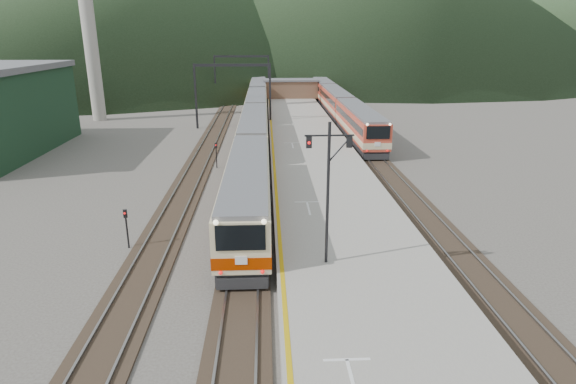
{
  "coord_description": "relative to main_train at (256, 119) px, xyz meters",
  "views": [
    {
      "loc": [
        1.19,
        -6.26,
        11.38
      ],
      "look_at": [
        2.52,
        22.3,
        2.0
      ],
      "focal_mm": 30.0,
      "sensor_mm": 36.0,
      "label": 1
    }
  ],
  "objects": [
    {
      "name": "track_far",
      "position": [
        -5.0,
        -10.71,
        -1.82
      ],
      "size": [
        2.6,
        200.0,
        0.23
      ],
      "color": "black",
      "rests_on": "ground"
    },
    {
      "name": "second_train",
      "position": [
        11.5,
        13.63,
        -0.03
      ],
      "size": [
        2.67,
        54.91,
        3.26
      ],
      "color": "#C03E2B",
      "rests_on": "track_second"
    },
    {
      "name": "gantry_near",
      "position": [
        -2.85,
        4.29,
        3.7
      ],
      "size": [
        9.55,
        0.25,
        8.0
      ],
      "color": "black",
      "rests_on": "ground"
    },
    {
      "name": "track_second",
      "position": [
        11.5,
        -10.71,
        -1.82
      ],
      "size": [
        2.6,
        200.0,
        0.23
      ],
      "color": "black",
      "rests_on": "ground"
    },
    {
      "name": "platform",
      "position": [
        5.6,
        -12.71,
        -1.39
      ],
      "size": [
        8.0,
        100.0,
        1.0
      ],
      "primitive_type": "cube",
      "color": "gray",
      "rests_on": "ground"
    },
    {
      "name": "gantry_far",
      "position": [
        -2.85,
        29.29,
        3.7
      ],
      "size": [
        9.55,
        0.25,
        8.0
      ],
      "color": "black",
      "rests_on": "ground"
    },
    {
      "name": "short_signal_b",
      "position": [
        -3.24,
        -15.08,
        -0.43
      ],
      "size": [
        0.25,
        0.21,
        2.27
      ],
      "color": "black",
      "rests_on": "ground"
    },
    {
      "name": "station_shed",
      "position": [
        5.6,
        27.29,
        0.68
      ],
      "size": [
        9.4,
        4.4,
        3.1
      ],
      "color": "brown",
      "rests_on": "platform"
    },
    {
      "name": "hill_c",
      "position": [
        110.0,
        159.29,
        23.11
      ],
      "size": [
        160.0,
        160.0,
        50.0
      ],
      "primitive_type": "cone",
      "color": "#284022",
      "rests_on": "ground"
    },
    {
      "name": "track_main",
      "position": [
        0.0,
        -10.71,
        -1.82
      ],
      "size": [
        2.6,
        200.0,
        0.23
      ],
      "color": "black",
      "rests_on": "ground"
    },
    {
      "name": "short_signal_c",
      "position": [
        -6.58,
        -31.94,
        -0.43
      ],
      "size": [
        0.26,
        0.22,
        2.27
      ],
      "color": "black",
      "rests_on": "ground"
    },
    {
      "name": "smokestack",
      "position": [
        -22.0,
        11.29,
        13.11
      ],
      "size": [
        1.8,
        1.8,
        30.0
      ],
      "primitive_type": "cylinder",
      "color": "#9E998E",
      "rests_on": "ground"
    },
    {
      "name": "signal_mast",
      "position": [
        3.99,
        -36.19,
        3.24
      ],
      "size": [
        2.2,
        0.19,
        6.75
      ],
      "color": "black",
      "rests_on": "platform"
    },
    {
      "name": "main_train",
      "position": [
        0.0,
        0.0,
        0.0
      ],
      "size": [
        2.72,
        74.64,
        3.32
      ],
      "color": "beige",
      "rests_on": "track_main"
    }
  ]
}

